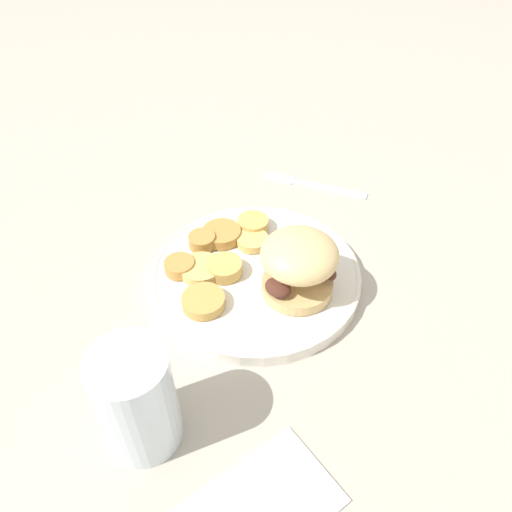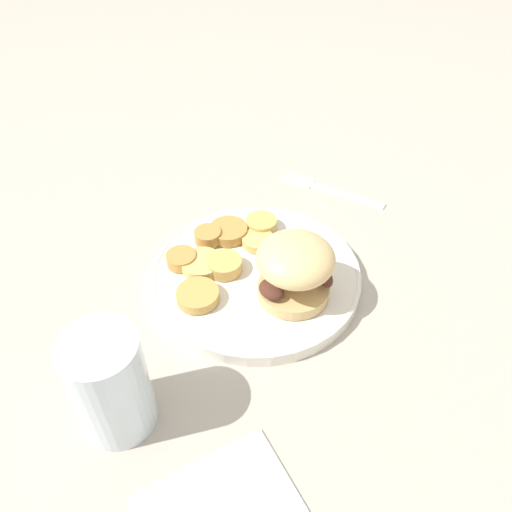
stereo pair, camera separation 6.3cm
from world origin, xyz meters
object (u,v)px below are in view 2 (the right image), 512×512
(fork, at_px, (331,190))
(drinking_glass, at_px, (110,384))
(dinner_plate, at_px, (256,275))
(sandwich, at_px, (294,267))

(fork, height_order, drinking_glass, drinking_glass)
(dinner_plate, distance_m, sandwich, 0.08)
(fork, relative_size, drinking_glass, 1.40)
(dinner_plate, bearing_deg, sandwich, 75.89)
(sandwich, distance_m, fork, 0.26)
(fork, xyz_separation_m, drinking_glass, (0.47, -0.05, 0.06))
(dinner_plate, xyz_separation_m, drinking_glass, (0.24, -0.04, 0.05))
(dinner_plate, xyz_separation_m, fork, (-0.23, 0.02, -0.01))
(dinner_plate, bearing_deg, fork, 175.61)
(sandwich, bearing_deg, dinner_plate, -104.11)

